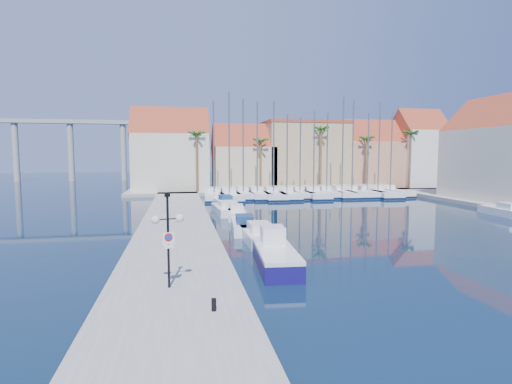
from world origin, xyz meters
TOP-DOWN VIEW (x-y plane):
  - ground at (0.00, 0.00)m, footprint 260.00×260.00m
  - quay_west at (-9.00, 13.50)m, footprint 6.00×77.00m
  - shore_north at (10.00, 48.00)m, footprint 54.00×16.00m
  - lamp_post at (-9.19, -2.69)m, footprint 1.39×0.60m
  - bollard at (-7.50, -5.66)m, footprint 0.19×0.19m
  - fishing_boat at (-3.48, 1.25)m, footprint 2.51×6.19m
  - motorboat_west_0 at (-3.07, 8.22)m, footprint 2.19×6.82m
  - motorboat_west_1 at (-3.52, 11.96)m, footprint 2.47×6.21m
  - motorboat_west_2 at (-3.18, 18.72)m, footprint 2.21×5.42m
  - motorboat_west_3 at (-3.89, 21.91)m, footprint 2.53×6.81m
  - motorboat_west_4 at (-3.32, 28.13)m, footprint 2.47×6.19m
  - motorboat_east_1 at (23.99, 14.84)m, footprint 2.25×5.90m
  - sailboat_0 at (-3.93, 35.95)m, footprint 3.24×10.21m
  - sailboat_1 at (-1.89, 35.45)m, footprint 2.88×10.83m
  - sailboat_2 at (0.30, 36.72)m, footprint 2.91×9.32m
  - sailboat_3 at (2.24, 36.43)m, footprint 2.88×9.89m
  - sailboat_4 at (4.52, 35.76)m, footprint 3.73×10.96m
  - sailboat_5 at (6.54, 35.93)m, footprint 3.62×10.80m
  - sailboat_6 at (8.51, 36.11)m, footprint 2.81×8.77m
  - sailboat_7 at (10.47, 35.71)m, footprint 3.47×10.99m
  - sailboat_8 at (12.70, 36.36)m, footprint 2.94×8.89m
  - sailboat_9 at (14.96, 35.85)m, footprint 3.31×9.63m
  - sailboat_10 at (16.71, 36.31)m, footprint 3.24×10.32m
  - sailboat_11 at (18.94, 35.88)m, footprint 2.59×9.35m
  - sailboat_12 at (20.73, 36.00)m, footprint 3.76×12.16m
  - sailboat_13 at (22.90, 36.32)m, footprint 3.35×10.31m
  - building_0 at (-10.00, 47.00)m, footprint 12.30×9.00m
  - building_1 at (2.00, 47.00)m, footprint 10.30×8.00m
  - building_2 at (13.00, 48.00)m, footprint 14.20×10.20m
  - building_3 at (25.00, 47.00)m, footprint 10.30×8.00m
  - building_4 at (34.00, 46.00)m, footprint 8.30×8.00m
  - building_6 at (32.00, 24.00)m, footprint 9.00×14.30m
  - palm_0 at (-6.00, 42.00)m, footprint 2.60×2.60m
  - palm_1 at (4.00, 42.00)m, footprint 2.60×2.60m
  - palm_2 at (14.00, 42.00)m, footprint 2.60×2.60m
  - palm_3 at (22.00, 42.00)m, footprint 2.60×2.60m
  - palm_4 at (30.00, 42.00)m, footprint 2.60×2.60m
  - viaduct at (-39.07, 82.00)m, footprint 48.00×2.20m

SIDE VIEW (x-z plane):
  - ground at x=0.00m, z-range 0.00..0.00m
  - quay_west at x=-9.00m, z-range 0.00..0.50m
  - shore_north at x=10.00m, z-range 0.00..0.50m
  - motorboat_west_3 at x=-3.89m, z-range -0.19..1.21m
  - motorboat_west_0 at x=-3.07m, z-range -0.19..1.21m
  - motorboat_west_1 at x=-3.52m, z-range -0.19..1.21m
  - motorboat_west_2 at x=-3.18m, z-range -0.19..1.21m
  - motorboat_west_4 at x=-3.32m, z-range -0.19..1.21m
  - motorboat_east_1 at x=23.99m, z-range -0.19..1.21m
  - sailboat_5 at x=6.54m, z-range -5.40..6.54m
  - sailboat_7 at x=10.47m, z-range -5.65..6.80m
  - sailboat_12 at x=20.73m, z-range -6.40..7.55m
  - sailboat_13 at x=22.90m, z-range -5.71..6.88m
  - sailboat_4 at x=4.52m, z-range -6.27..7.44m
  - sailboat_11 at x=18.94m, z-range -5.57..6.76m
  - sailboat_6 at x=8.51m, z-range -5.23..6.42m
  - sailboat_0 at x=-3.93m, z-range -6.18..7.38m
  - sailboat_1 at x=-1.89m, z-range -6.75..7.95m
  - sailboat_3 at x=2.24m, z-range -6.23..7.44m
  - sailboat_10 at x=16.71m, z-range -6.47..7.68m
  - sailboat_8 at x=12.70m, z-range -5.56..6.77m
  - sailboat_2 at x=0.30m, z-range -6.41..7.65m
  - sailboat_9 at x=14.96m, z-range -6.76..8.02m
  - fishing_boat at x=-3.48m, z-range -0.35..1.76m
  - bollard at x=-7.50m, z-range 0.50..0.97m
  - lamp_post at x=-9.19m, z-range 1.15..5.32m
  - building_1 at x=2.00m, z-range -0.20..10.80m
  - building_3 at x=25.00m, z-range -0.14..11.86m
  - building_2 at x=13.00m, z-range 0.51..12.01m
  - building_6 at x=32.00m, z-range -0.23..13.27m
  - building_0 at x=-10.00m, z-range -0.23..13.27m
  - building_4 at x=34.00m, z-range -0.03..13.97m
  - palm_1 at x=4.00m, z-range 3.56..12.71m
  - palm_3 at x=22.00m, z-range 3.78..13.43m
  - palm_0 at x=-6.00m, z-range 4.00..14.15m
  - palm_4 at x=30.00m, z-range 4.22..14.87m
  - palm_2 at x=14.00m, z-range 4.44..15.59m
  - viaduct at x=-39.07m, z-range 3.02..17.47m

